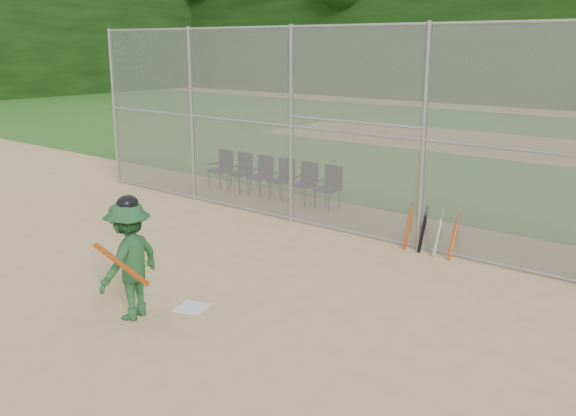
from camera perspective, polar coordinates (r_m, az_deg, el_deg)
The scene contains 11 objects.
ground at distance 8.85m, azimuth -10.58°, elevation -10.04°, with size 100.00×100.00×0.00m, color tan.
backstop_fence at distance 11.96m, azimuth 7.74°, elevation 6.80°, with size 16.09×0.09×4.00m.
home_plate at distance 9.26m, azimuth -8.49°, elevation -8.75°, with size 0.41×0.41×0.02m, color silver.
batter_at_plate at distance 8.85m, azimuth -13.93°, elevation -4.45°, with size 1.03×1.27×1.72m.
spare_bats at distance 11.65m, azimuth 12.58°, elevation -1.97°, with size 0.96×0.37×0.83m.
chair_0 at distance 16.67m, azimuth -6.06°, elevation 3.45°, with size 0.54×0.52×0.96m, color black, non-canonical shape.
chair_1 at distance 16.20m, azimuth -4.35°, elevation 3.16°, with size 0.54×0.52×0.96m, color black, non-canonical shape.
chair_2 at distance 15.73m, azimuth -2.55°, elevation 2.86°, with size 0.54×0.52×0.96m, color black, non-canonical shape.
chair_3 at distance 15.29m, azimuth -0.64°, elevation 2.53°, with size 0.54×0.52×0.96m, color black, non-canonical shape.
chair_4 at distance 14.86m, azimuth 1.39°, elevation 2.18°, with size 0.54×0.52×0.96m, color black, non-canonical shape.
chair_5 at distance 14.45m, azimuth 3.53°, elevation 1.81°, with size 0.54×0.52×0.96m, color black, non-canonical shape.
Camera 1 is at (6.29, -5.06, 3.63)m, focal length 40.00 mm.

